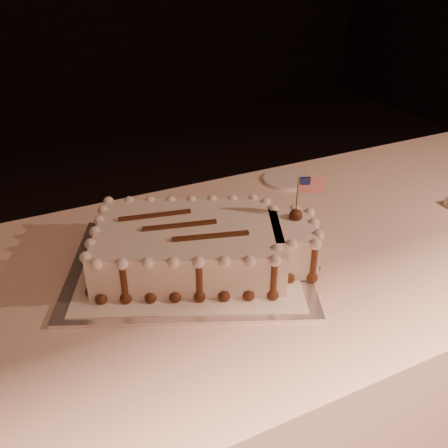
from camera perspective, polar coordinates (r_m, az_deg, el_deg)
name	(u,v)px	position (r m, az deg, el deg)	size (l,w,h in m)	color
banquet_table	(246,379)	(1.34, 2.50, -17.33)	(2.40, 0.80, 0.75)	#FFD8C5
cake_board	(190,265)	(1.06, -3.90, -4.73)	(0.50, 0.37, 0.01)	white
doily	(190,263)	(1.06, -3.91, -4.51)	(0.44, 0.34, 0.00)	white
sheet_cake	(202,245)	(1.03, -2.53, -2.39)	(0.49, 0.39, 0.19)	white
side_plate	(287,180)	(1.44, 7.21, 5.06)	(0.14, 0.14, 0.01)	white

